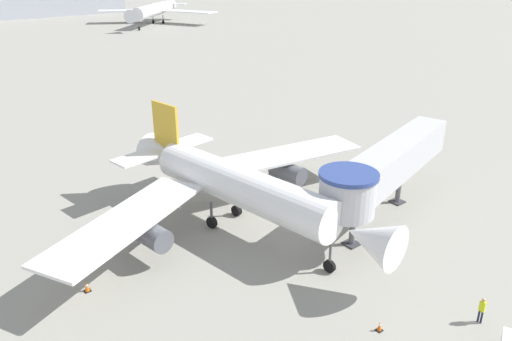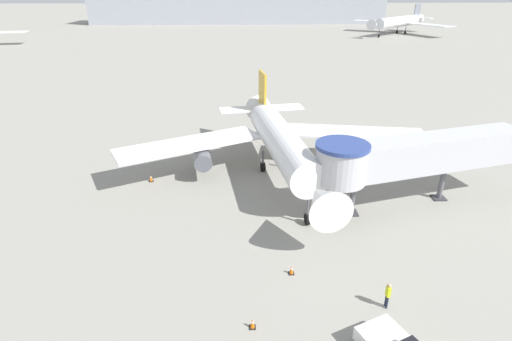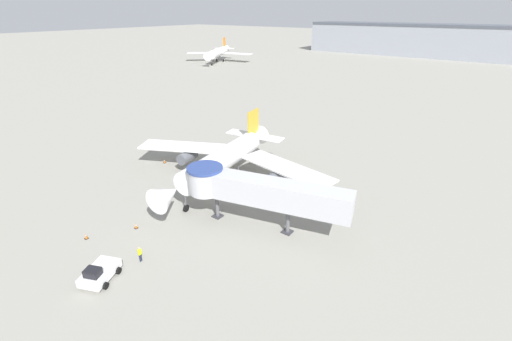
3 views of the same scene
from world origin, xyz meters
The scene contains 10 objects.
ground_plane centered at (0.00, 0.00, 0.00)m, with size 800.00×800.00×0.00m, color gray.
main_airplane centered at (-1.04, 4.51, 3.60)m, with size 31.06×24.55×8.44m.
jet_bridge centered at (8.58, -1.75, 4.58)m, with size 18.45×7.48×6.26m.
pushback_tug_white centered at (2.54, -17.09, 0.77)m, with size 3.42×4.16×1.80m.
traffic_cone_apron_front centered at (-4.38, -14.53, 0.29)m, with size 0.37×0.37×0.61m.
traffic_cone_port_wing centered at (-13.36, 3.76, 0.33)m, with size 0.42×0.42×0.70m.
traffic_cone_near_nose centered at (-1.69, -10.16, 0.29)m, with size 0.37×0.37×0.62m.
ground_crew_marshaller centered at (3.42, -13.34, 0.99)m, with size 0.22×0.34×1.71m.
background_jet_orange_tail centered at (-83.33, 95.01, 4.41)m, with size 29.24×29.05×10.00m.
terminal_building centered at (-4.10, 175.00, 7.85)m, with size 136.45×20.82×15.67m.
Camera 3 is at (28.15, -28.04, 22.38)m, focal length 24.00 mm.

